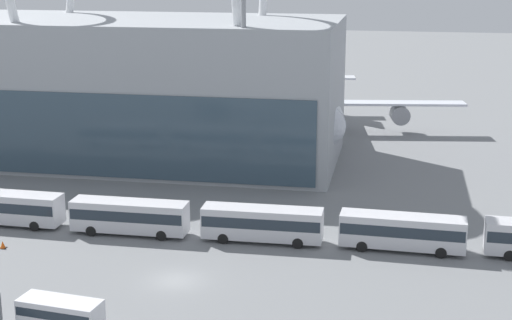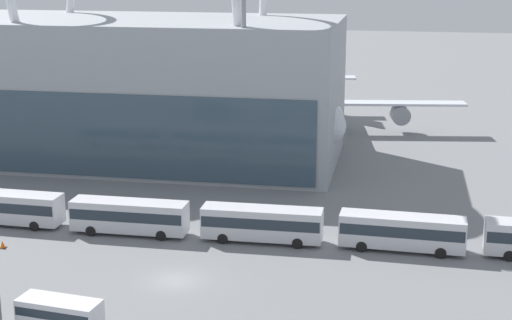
{
  "view_description": "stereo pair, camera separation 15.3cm",
  "coord_description": "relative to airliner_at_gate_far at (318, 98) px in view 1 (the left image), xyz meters",
  "views": [
    {
      "loc": [
        17.37,
        -57.83,
        26.16
      ],
      "look_at": [
        2.17,
        24.58,
        4.0
      ],
      "focal_mm": 55.0,
      "sensor_mm": 36.0,
      "label": 1
    },
    {
      "loc": [
        17.52,
        -57.8,
        26.16
      ],
      "look_at": [
        2.17,
        24.58,
        4.0
      ],
      "focal_mm": 55.0,
      "sensor_mm": 36.0,
      "label": 2
    }
  ],
  "objects": [
    {
      "name": "ground_plane",
      "position": [
        -5.67,
        -56.06,
        -5.41
      ],
      "size": [
        440.0,
        440.0,
        0.0
      ],
      "primitive_type": "plane",
      "color": "slate"
    },
    {
      "name": "airliner_at_gate_far",
      "position": [
        0.0,
        0.0,
        0.0
      ],
      "size": [
        43.7,
        43.43,
        13.59
      ],
      "rotation": [
        0.0,
        0.0,
        -1.42
      ],
      "color": "silver",
      "rests_on": "ground_plane"
    },
    {
      "name": "shuttle_bus_0",
      "position": [
        -25.94,
        -45.81,
        -3.48
      ],
      "size": [
        11.32,
        2.93,
        3.28
      ],
      "rotation": [
        0.0,
        0.0,
        -0.03
      ],
      "color": "silver",
      "rests_on": "ground_plane"
    },
    {
      "name": "shuttle_bus_1",
      "position": [
        -13.09,
        -46.19,
        -3.48
      ],
      "size": [
        11.26,
        2.72,
        3.28
      ],
      "rotation": [
        0.0,
        0.0,
        0.0
      ],
      "color": "silver",
      "rests_on": "ground_plane"
    },
    {
      "name": "shuttle_bus_2",
      "position": [
        -0.24,
        -45.91,
        -3.48
      ],
      "size": [
        11.27,
        2.77,
        3.28
      ],
      "rotation": [
        0.0,
        0.0,
        0.01
      ],
      "color": "silver",
      "rests_on": "ground_plane"
    },
    {
      "name": "shuttle_bus_3",
      "position": [
        12.61,
        -45.77,
        -3.48
      ],
      "size": [
        11.34,
        3.05,
        3.28
      ],
      "rotation": [
        0.0,
        0.0,
        -0.04
      ],
      "color": "silver",
      "rests_on": "ground_plane"
    },
    {
      "name": "service_van_foreground",
      "position": [
        -11.19,
        -66.34,
        -3.96
      ],
      "size": [
        6.22,
        2.91,
        2.46
      ],
      "rotation": [
        0.0,
        0.0,
        -0.12
      ],
      "color": "silver",
      "rests_on": "ground_plane"
    },
    {
      "name": "floodlight_mast",
      "position": [
        -5.58,
        -27.79,
        14.48
      ],
      "size": [
        2.3,
        2.3,
        32.41
      ],
      "color": "gray",
      "rests_on": "ground_plane"
    },
    {
      "name": "traffic_cone_0",
      "position": [
        -23.33,
        -51.9,
        -5.08
      ],
      "size": [
        0.65,
        0.65,
        0.67
      ],
      "color": "black",
      "rests_on": "ground_plane"
    }
  ]
}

